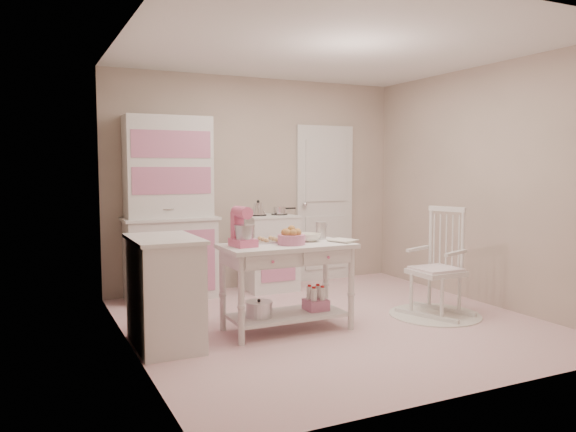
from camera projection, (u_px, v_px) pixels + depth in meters
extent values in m
plane|color=pink|center=(333.00, 322.00, 5.44)|extent=(3.80, 3.80, 0.00)
cube|color=white|center=(335.00, 48.00, 5.21)|extent=(3.80, 3.80, 0.04)
cube|color=#C5B0A0|center=(257.00, 183.00, 7.03)|extent=(3.80, 0.04, 2.60)
cube|color=#C5B0A0|center=(482.00, 198.00, 3.62)|extent=(3.80, 0.04, 2.60)
cube|color=#C5B0A0|center=(129.00, 192.00, 4.51)|extent=(0.04, 3.80, 2.60)
cube|color=#C5B0A0|center=(484.00, 185.00, 6.14)|extent=(0.04, 3.80, 2.60)
cube|color=silver|center=(325.00, 203.00, 7.44)|extent=(0.82, 0.05, 2.04)
cube|color=silver|center=(170.00, 208.00, 6.34)|extent=(1.06, 0.50, 2.08)
cube|color=silver|center=(269.00, 252.00, 6.86)|extent=(0.62, 0.57, 0.92)
cube|color=silver|center=(165.00, 292.00, 4.69)|extent=(0.54, 0.84, 0.92)
cylinder|color=white|center=(435.00, 315.00, 5.69)|extent=(0.92, 0.92, 0.01)
cube|color=silver|center=(436.00, 262.00, 5.64)|extent=(0.70, 0.84, 1.10)
cube|color=silver|center=(287.00, 287.00, 5.14)|extent=(1.20, 0.60, 0.80)
cube|color=#E25F8A|center=(243.00, 227.00, 4.93)|extent=(0.23, 0.30, 0.34)
cube|color=silver|center=(264.00, 242.00, 5.20)|extent=(0.34, 0.24, 0.02)
cylinder|color=#CA749A|center=(291.00, 240.00, 5.07)|extent=(0.25, 0.25, 0.09)
imported|color=white|center=(308.00, 237.00, 5.29)|extent=(0.24, 0.24, 0.07)
cylinder|color=silver|center=(321.00, 231.00, 5.43)|extent=(0.10, 0.10, 0.17)
imported|color=white|center=(336.00, 241.00, 5.19)|extent=(0.26, 0.30, 0.02)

